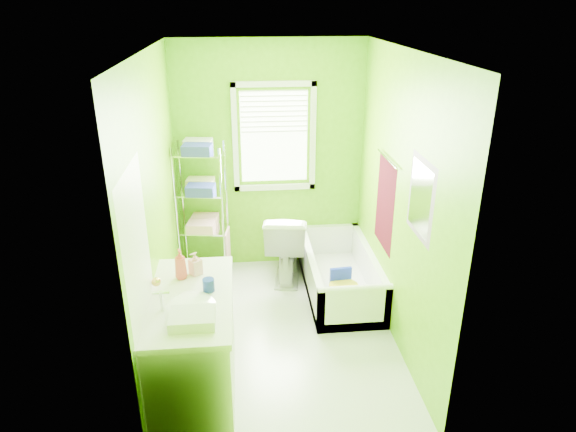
{
  "coord_description": "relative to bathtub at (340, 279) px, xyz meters",
  "views": [
    {
      "loc": [
        -0.34,
        -4.11,
        2.97
      ],
      "look_at": [
        0.09,
        0.25,
        1.1
      ],
      "focal_mm": 32.0,
      "sensor_mm": 36.0,
      "label": 1
    }
  ],
  "objects": [
    {
      "name": "ground",
      "position": [
        -0.69,
        -0.67,
        -0.16
      ],
      "size": [
        2.9,
        2.9,
        0.0
      ],
      "primitive_type": "plane",
      "color": "silver",
      "rests_on": "ground"
    },
    {
      "name": "bathtub",
      "position": [
        0.0,
        0.0,
        0.0
      ],
      "size": [
        0.71,
        1.53,
        0.49
      ],
      "color": "white",
      "rests_on": "ground"
    },
    {
      "name": "right_wall_decor",
      "position": [
        0.34,
        -0.68,
        1.16
      ],
      "size": [
        0.04,
        1.48,
        1.17
      ],
      "color": "#450712",
      "rests_on": "ground"
    },
    {
      "name": "toilet",
      "position": [
        -0.54,
        0.4,
        0.25
      ],
      "size": [
        0.58,
        0.87,
        0.82
      ],
      "primitive_type": "imported",
      "rotation": [
        0.0,
        0.0,
        2.99
      ],
      "color": "white",
      "rests_on": "ground"
    },
    {
      "name": "vanity",
      "position": [
        -1.44,
        -1.45,
        0.33
      ],
      "size": [
        0.63,
        1.23,
        1.17
      ],
      "color": "white",
      "rests_on": "ground"
    },
    {
      "name": "wire_shelf_unit",
      "position": [
        -1.45,
        0.51,
        0.81
      ],
      "size": [
        0.57,
        0.46,
        1.59
      ],
      "color": "silver",
      "rests_on": "ground"
    },
    {
      "name": "window",
      "position": [
        -0.64,
        0.76,
        1.46
      ],
      "size": [
        0.92,
        0.05,
        1.22
      ],
      "color": "white",
      "rests_on": "ground"
    },
    {
      "name": "room_envelope",
      "position": [
        -0.69,
        -0.67,
        1.39
      ],
      "size": [
        2.14,
        2.94,
        2.62
      ],
      "color": "#5EA808",
      "rests_on": "ground"
    },
    {
      "name": "door",
      "position": [
        -1.73,
        -1.66,
        0.84
      ],
      "size": [
        0.09,
        0.8,
        2.0
      ],
      "color": "white",
      "rests_on": "ground"
    }
  ]
}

